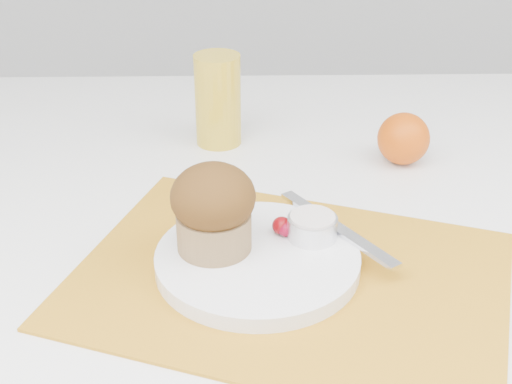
{
  "coord_description": "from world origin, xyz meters",
  "views": [
    {
      "loc": [
        -0.1,
        -0.77,
        1.19
      ],
      "look_at": [
        -0.08,
        -0.07,
        0.8
      ],
      "focal_mm": 50.0,
      "sensor_mm": 36.0,
      "label": 1
    }
  ],
  "objects_px": {
    "orange": "(403,139)",
    "juice_glass": "(218,100)",
    "muffin": "(213,208)",
    "plate": "(258,260)"
  },
  "relations": [
    {
      "from": "juice_glass",
      "to": "muffin",
      "type": "distance_m",
      "value": 0.31
    },
    {
      "from": "orange",
      "to": "juice_glass",
      "type": "relative_size",
      "value": 0.54
    },
    {
      "from": "juice_glass",
      "to": "plate",
      "type": "bearing_deg",
      "value": -81.29
    },
    {
      "from": "juice_glass",
      "to": "muffin",
      "type": "relative_size",
      "value": 1.35
    },
    {
      "from": "orange",
      "to": "muffin",
      "type": "relative_size",
      "value": 0.73
    },
    {
      "from": "orange",
      "to": "muffin",
      "type": "xyz_separation_m",
      "value": [
        -0.25,
        -0.24,
        0.03
      ]
    },
    {
      "from": "orange",
      "to": "juice_glass",
      "type": "height_order",
      "value": "juice_glass"
    },
    {
      "from": "plate",
      "to": "juice_glass",
      "type": "bearing_deg",
      "value": 98.71
    },
    {
      "from": "plate",
      "to": "orange",
      "type": "height_order",
      "value": "orange"
    },
    {
      "from": "plate",
      "to": "muffin",
      "type": "xyz_separation_m",
      "value": [
        -0.05,
        0.01,
        0.06
      ]
    }
  ]
}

